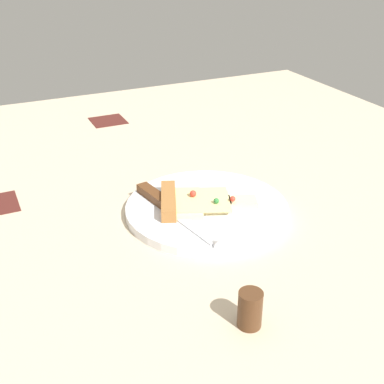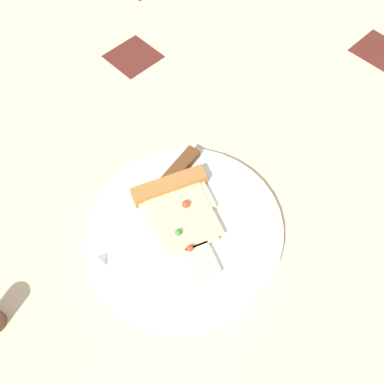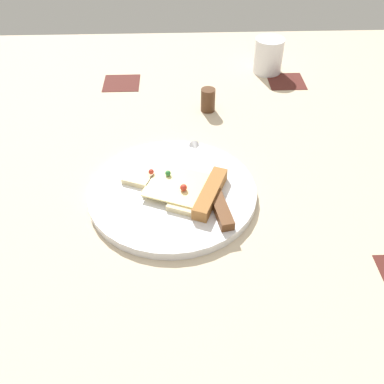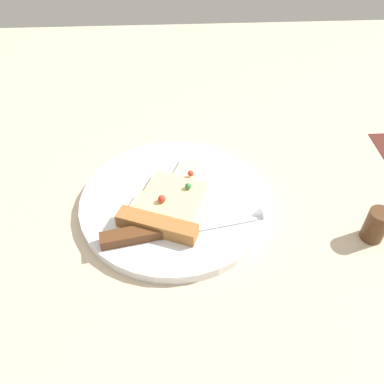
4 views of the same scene
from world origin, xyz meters
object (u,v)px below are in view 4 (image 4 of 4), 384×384
Objects in this scene: plate at (174,202)px; knife at (167,230)px; pizza_slice at (168,206)px; pepper_shaker at (376,225)px.

knife is (-1.14, -7.02, 1.40)cm from plate.
plate is 1.24× the size of knife.
knife is at bearing -70.22° from pizza_slice.
pepper_shaker is at bearing -15.79° from plate.
pizza_slice is 0.79× the size of knife.
pizza_slice reaches higher than plate.
plate is 30.10cm from pepper_shaker.
pepper_shaker is at bearing 10.99° from pizza_slice.
pizza_slice reaches higher than knife.
plate is at bearing 160.03° from knife.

